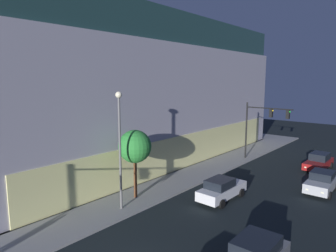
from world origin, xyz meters
The scene contains 7 objects.
modern_building centered at (16.04, 21.99, 7.72)m, with size 39.15×26.45×15.60m.
traffic_light_far_corner centered at (23.39, 4.08, 4.67)m, with size 0.45×5.22×6.42m.
street_lamp_sidewalk centered at (4.98, 6.31, 5.24)m, with size 0.44×0.44×8.14m.
sidewalk_tree centered at (7.06, 7.05, 4.09)m, with size 2.49×2.49×5.22m.
car_white centered at (11.18, 1.96, 0.84)m, with size 4.64×2.04×1.68m.
car_silver centered at (17.88, -3.40, 0.83)m, with size 4.10×2.09×1.68m.
car_red centered at (24.46, -1.56, 0.82)m, with size 4.69×2.08×1.67m.
Camera 1 is at (-8.06, -9.05, 9.03)m, focal length 32.09 mm.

